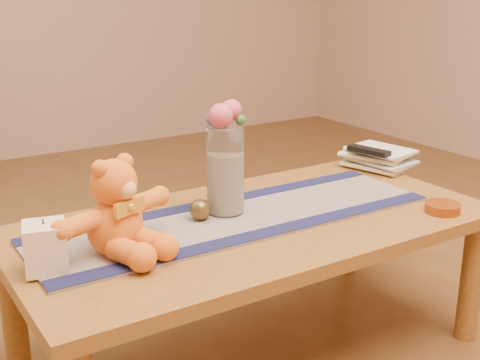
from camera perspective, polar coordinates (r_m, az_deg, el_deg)
floor at (r=2.04m, az=1.23°, el=-15.48°), size 5.50×5.50×0.00m
coffee_table_top at (r=1.84m, az=1.31°, el=-4.20°), size 1.40×0.70×0.04m
table_leg_fr at (r=2.16m, az=20.23°, el=-8.51°), size 0.07×0.07×0.41m
table_leg_bl at (r=1.96m, az=-19.85°, el=-11.16°), size 0.07×0.07×0.41m
table_leg_br at (r=2.51m, az=9.78°, el=-3.94°), size 0.07×0.07×0.41m
persian_runner at (r=1.84m, az=-0.27°, el=-3.48°), size 1.20×0.36×0.01m
runner_border_near at (r=1.72m, az=2.28°, el=-4.79°), size 1.20×0.07×0.00m
runner_border_far at (r=1.95m, az=-2.52°, el=-2.05°), size 1.20×0.07×0.00m
teddy_bear at (r=1.60m, az=-11.35°, el=-2.41°), size 0.42×0.38×0.23m
pillar_candle at (r=1.56m, az=-17.21°, el=-5.82°), size 0.12×0.12×0.12m
candle_wick at (r=1.53m, az=-17.42°, el=-3.62°), size 0.00×0.00×0.01m
glass_vase at (r=1.83m, az=-1.35°, el=0.90°), size 0.11×0.11×0.26m
potpourri_fill at (r=1.84m, az=-1.34°, el=-0.26°), size 0.09×0.09×0.18m
rose_left at (r=1.77m, az=-1.77°, el=5.84°), size 0.07×0.07×0.07m
rose_right at (r=1.81m, az=-0.79°, el=6.38°), size 0.06×0.06×0.06m
blue_flower_back at (r=1.83m, az=-1.69°, el=5.96°), size 0.04×0.04×0.04m
blue_flower_side at (r=1.80m, az=-2.54°, el=5.49°), size 0.04×0.04×0.04m
leaf_sprig at (r=1.80m, az=0.04°, el=5.46°), size 0.03×0.03×0.03m
bronze_ball at (r=1.81m, az=-3.63°, el=-2.68°), size 0.07×0.07×0.06m
book_bottom at (r=2.32m, az=11.28°, el=0.90°), size 0.22×0.26×0.02m
book_lower at (r=2.32m, az=11.46°, el=1.35°), size 0.19×0.24×0.02m
book_upper at (r=2.31m, az=11.19°, el=1.78°), size 0.23×0.26×0.02m
book_top at (r=2.31m, az=11.46°, el=2.26°), size 0.20×0.25×0.02m
tv_remote at (r=2.30m, az=11.60°, el=2.62°), size 0.08×0.17×0.02m
amber_dish at (r=1.99m, az=17.88°, el=-2.41°), size 0.11×0.11×0.03m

